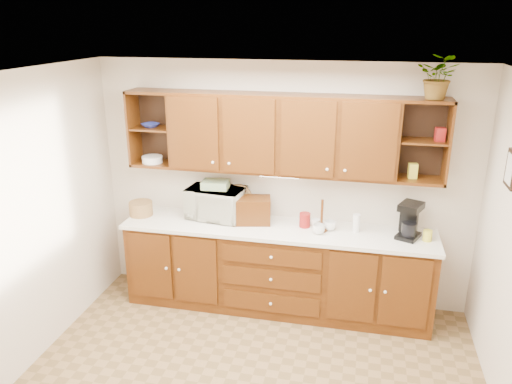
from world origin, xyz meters
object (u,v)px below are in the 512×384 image
at_px(bread_box, 252,210).
at_px(potted_plant, 439,77).
at_px(microwave, 216,203).
at_px(coffee_maker, 409,221).

xyz_separation_m(bread_box, potted_plant, (1.72, 0.03, 1.41)).
relative_size(microwave, bread_box, 1.53).
height_order(coffee_maker, potted_plant, potted_plant).
bearing_deg(microwave, bread_box, -2.19).
distance_m(coffee_maker, potted_plant, 1.39).
bearing_deg(bread_box, microwave, 159.43).
bearing_deg(microwave, potted_plant, 5.61).
bearing_deg(coffee_maker, potted_plant, 48.25).
bearing_deg(bread_box, potted_plant, -10.90).
height_order(microwave, potted_plant, potted_plant).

